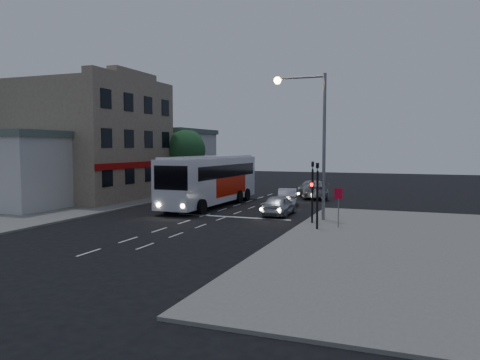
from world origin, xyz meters
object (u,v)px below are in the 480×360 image
at_px(traffic_signal_main, 312,184).
at_px(regulatory_sign, 338,201).
at_px(car_suv, 279,205).
at_px(streetlight, 314,129).
at_px(car_sedan_a, 287,197).
at_px(street_tree, 185,148).
at_px(car_sedan_b, 313,189).
at_px(tour_bus, 211,179).
at_px(traffic_signal_side, 317,187).

bearing_deg(traffic_signal_main, regulatory_sign, -30.84).
relative_size(car_suv, streetlight, 0.46).
relative_size(traffic_signal_main, regulatory_sign, 1.86).
bearing_deg(car_sedan_a, streetlight, 102.31).
bearing_deg(car_suv, street_tree, -42.14).
relative_size(car_sedan_b, street_tree, 0.90).
xyz_separation_m(tour_bus, street_tree, (-6.50, 8.29, 2.37)).
relative_size(tour_bus, regulatory_sign, 5.85).
bearing_deg(street_tree, car_sedan_a, -24.30).
distance_m(car_sedan_a, streetlight, 9.70).
bearing_deg(car_sedan_a, traffic_signal_main, 99.98).
bearing_deg(tour_bus, streetlight, -25.55).
bearing_deg(streetlight, car_sedan_b, 102.03).
bearing_deg(traffic_signal_main, traffic_signal_side, -70.51).
xyz_separation_m(traffic_signal_main, traffic_signal_side, (0.70, -1.98, 0.00)).
distance_m(car_suv, regulatory_sign, 6.19).
bearing_deg(traffic_signal_main, car_sedan_a, 113.64).
bearing_deg(regulatory_sign, car_suv, 138.78).
bearing_deg(traffic_signal_side, traffic_signal_main, 109.49).
xyz_separation_m(car_sedan_b, streetlight, (2.82, -13.25, 4.92)).
bearing_deg(street_tree, car_sedan_b, 1.90).
bearing_deg(tour_bus, traffic_signal_side, -37.35).
xyz_separation_m(tour_bus, car_sedan_a, (5.43, 2.90, -1.46)).
relative_size(traffic_signal_main, streetlight, 0.46).
distance_m(car_sedan_a, traffic_signal_side, 11.90).
distance_m(regulatory_sign, streetlight, 5.18).
distance_m(tour_bus, street_tree, 10.79).
bearing_deg(car_sedan_b, tour_bus, 34.62).
bearing_deg(regulatory_sign, traffic_signal_main, 149.16).
height_order(regulatory_sign, street_tree, street_tree).
xyz_separation_m(car_sedan_a, traffic_signal_main, (3.88, -8.86, 1.75)).
height_order(traffic_signal_main, street_tree, street_tree).
distance_m(car_suv, car_sedan_b, 11.65).
bearing_deg(car_sedan_a, tour_bus, 14.45).
bearing_deg(traffic_signal_main, streetlight, 100.20).
bearing_deg(traffic_signal_side, tour_bus, 141.59).
relative_size(traffic_signal_main, street_tree, 0.66).
xyz_separation_m(car_sedan_a, streetlight, (3.62, -7.44, 5.06)).
distance_m(traffic_signal_main, traffic_signal_side, 2.10).
height_order(traffic_signal_main, traffic_signal_side, same).
bearing_deg(car_sedan_b, regulatory_sign, 87.15).
height_order(car_sedan_a, car_sedan_b, car_sedan_b).
bearing_deg(traffic_signal_main, car_suv, 133.90).
relative_size(car_sedan_b, traffic_signal_side, 1.37).
bearing_deg(tour_bus, car_suv, -23.58).
bearing_deg(traffic_signal_side, car_suv, 125.82).
bearing_deg(streetlight, regulatory_sign, -51.25).
distance_m(car_suv, car_sedan_a, 5.92).
height_order(car_sedan_b, streetlight, streetlight).
height_order(tour_bus, car_sedan_a, tour_bus).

